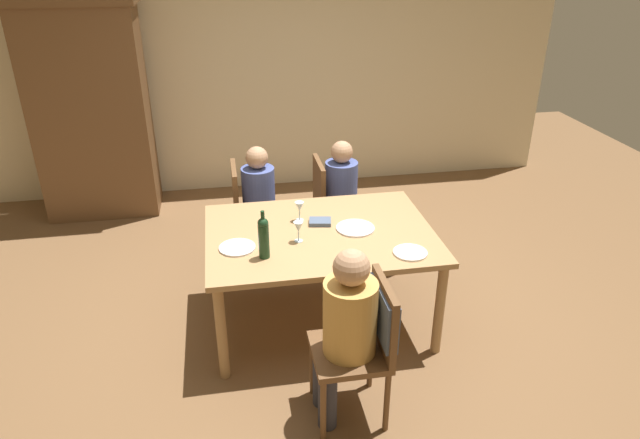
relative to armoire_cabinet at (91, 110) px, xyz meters
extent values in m
plane|color=brown|center=(1.91, -2.35, -1.10)|extent=(10.00, 10.00, 0.00)
cube|color=beige|center=(1.91, 0.45, 0.25)|extent=(6.40, 0.12, 2.70)
cube|color=brown|center=(0.00, 0.00, -0.05)|extent=(1.10, 0.56, 2.10)
cube|color=#A87F51|center=(1.91, -2.35, -0.36)|extent=(1.63, 1.19, 0.04)
cylinder|color=#A87F51|center=(1.17, -2.87, -0.74)|extent=(0.07, 0.07, 0.72)
cylinder|color=#A87F51|center=(2.66, -2.87, -0.74)|extent=(0.07, 0.07, 0.72)
cylinder|color=#A87F51|center=(1.17, -1.82, -0.74)|extent=(0.07, 0.07, 0.72)
cylinder|color=#A87F51|center=(2.66, -1.82, -0.74)|extent=(0.07, 0.07, 0.72)
cylinder|color=brown|center=(2.47, -1.18, -0.88)|extent=(0.04, 0.04, 0.44)
cylinder|color=brown|center=(2.47, -1.56, -0.88)|extent=(0.04, 0.04, 0.44)
cylinder|color=brown|center=(2.09, -1.18, -0.88)|extent=(0.04, 0.04, 0.44)
cylinder|color=brown|center=(2.09, -1.56, -0.88)|extent=(0.04, 0.04, 0.44)
cube|color=brown|center=(2.28, -1.37, -0.64)|extent=(0.44, 0.44, 0.04)
cube|color=brown|center=(2.08, -1.37, -0.40)|extent=(0.04, 0.44, 0.44)
cylinder|color=brown|center=(1.74, -1.18, -0.88)|extent=(0.04, 0.04, 0.44)
cylinder|color=brown|center=(1.74, -1.56, -0.88)|extent=(0.04, 0.04, 0.44)
cylinder|color=brown|center=(1.36, -1.18, -0.88)|extent=(0.04, 0.04, 0.44)
cylinder|color=brown|center=(1.36, -1.56, -0.88)|extent=(0.04, 0.04, 0.44)
cube|color=brown|center=(1.55, -1.37, -0.64)|extent=(0.44, 0.44, 0.04)
cube|color=brown|center=(1.35, -1.37, -0.40)|extent=(0.04, 0.44, 0.44)
cylinder|color=brown|center=(1.72, -3.51, -0.88)|extent=(0.04, 0.04, 0.44)
cylinder|color=brown|center=(1.72, -3.13, -0.88)|extent=(0.04, 0.04, 0.44)
cylinder|color=brown|center=(2.10, -3.51, -0.88)|extent=(0.04, 0.04, 0.44)
cylinder|color=brown|center=(2.10, -3.13, -0.88)|extent=(0.04, 0.04, 0.44)
cube|color=brown|center=(1.91, -3.32, -0.64)|extent=(0.44, 0.44, 0.04)
cube|color=brown|center=(2.11, -3.32, -0.40)|extent=(0.04, 0.44, 0.44)
cube|color=#4C5B75|center=(2.11, -3.32, -0.38)|extent=(0.07, 0.40, 0.31)
cylinder|color=#33333D|center=(2.42, -1.28, -0.87)|extent=(0.11, 0.11, 0.46)
cylinder|color=#33333D|center=(2.42, -1.46, -0.87)|extent=(0.11, 0.11, 0.46)
cylinder|color=#475699|center=(2.28, -1.37, -0.42)|extent=(0.29, 0.29, 0.44)
sphere|color=tan|center=(2.28, -1.37, -0.10)|extent=(0.19, 0.19, 0.19)
cylinder|color=#33333D|center=(1.68, -1.28, -0.87)|extent=(0.10, 0.10, 0.46)
cylinder|color=#33333D|center=(1.68, -1.46, -0.87)|extent=(0.10, 0.10, 0.46)
cylinder|color=#475699|center=(1.55, -1.37, -0.42)|extent=(0.29, 0.29, 0.44)
sphere|color=tan|center=(1.55, -1.37, -0.10)|extent=(0.19, 0.19, 0.19)
cylinder|color=#33333D|center=(1.77, -3.42, -0.87)|extent=(0.12, 0.12, 0.46)
cylinder|color=#33333D|center=(1.77, -3.23, -0.87)|extent=(0.12, 0.12, 0.46)
cylinder|color=tan|center=(1.91, -3.32, -0.40)|extent=(0.31, 0.31, 0.48)
sphere|color=tan|center=(1.91, -3.32, -0.05)|extent=(0.21, 0.21, 0.21)
cylinder|color=#19381E|center=(1.49, -2.63, -0.22)|extent=(0.07, 0.07, 0.24)
sphere|color=#19381E|center=(1.49, -2.63, -0.09)|extent=(0.07, 0.07, 0.07)
cylinder|color=#19381E|center=(1.49, -2.63, -0.04)|extent=(0.03, 0.03, 0.08)
cylinder|color=silver|center=(1.80, -2.14, -0.34)|extent=(0.06, 0.06, 0.00)
cylinder|color=silver|center=(1.80, -2.14, -0.30)|extent=(0.01, 0.01, 0.07)
cone|color=silver|center=(1.80, -2.14, -0.23)|extent=(0.07, 0.07, 0.07)
cylinder|color=silver|center=(1.74, -2.46, -0.34)|extent=(0.06, 0.06, 0.00)
cylinder|color=silver|center=(1.74, -2.46, -0.30)|extent=(0.01, 0.01, 0.07)
cone|color=silver|center=(1.74, -2.46, -0.23)|extent=(0.07, 0.07, 0.07)
cylinder|color=white|center=(2.18, -2.34, -0.33)|extent=(0.28, 0.28, 0.01)
cylinder|color=white|center=(2.46, -2.76, -0.33)|extent=(0.23, 0.23, 0.01)
cylinder|color=white|center=(1.32, -2.49, -0.33)|extent=(0.25, 0.25, 0.01)
cube|color=#4C5B75|center=(1.94, -2.22, -0.32)|extent=(0.18, 0.15, 0.03)
camera|label=1|loc=(1.27, -5.92, 1.58)|focal=32.04mm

